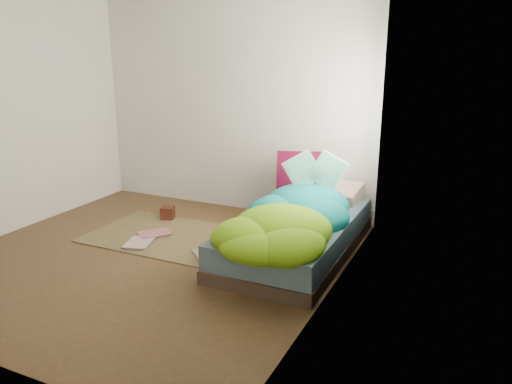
% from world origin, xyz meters
% --- Properties ---
extents(ground, '(3.50, 3.50, 0.00)m').
position_xyz_m(ground, '(0.00, 0.00, 0.00)').
color(ground, '#492E1C').
rests_on(ground, ground).
extents(room_walls, '(3.54, 3.54, 2.62)m').
position_xyz_m(room_walls, '(0.01, 0.01, 1.63)').
color(room_walls, silver).
rests_on(room_walls, ground).
extents(bed, '(1.00, 2.00, 0.34)m').
position_xyz_m(bed, '(1.22, 0.72, 0.17)').
color(bed, '#3D2B21').
rests_on(bed, ground).
extents(duvet, '(0.96, 1.84, 0.34)m').
position_xyz_m(duvet, '(1.22, 0.50, 0.51)').
color(duvet, '#07636F').
rests_on(duvet, bed).
extents(rug, '(1.60, 1.10, 0.01)m').
position_xyz_m(rug, '(-0.15, 0.55, 0.01)').
color(rug, brown).
rests_on(rug, ground).
extents(pillow_floral, '(0.67, 0.45, 0.15)m').
position_xyz_m(pillow_floral, '(1.30, 1.50, 0.41)').
color(pillow_floral, beige).
rests_on(pillow_floral, bed).
extents(pillow_magenta, '(0.52, 0.30, 0.49)m').
position_xyz_m(pillow_magenta, '(0.99, 1.43, 0.59)').
color(pillow_magenta, '#430417').
rests_on(pillow_magenta, bed).
extents(open_book, '(0.51, 0.30, 0.31)m').
position_xyz_m(open_book, '(1.27, 1.08, 0.84)').
color(open_book, '#2B7D29').
rests_on(open_book, duvet).
extents(wooden_box, '(0.18, 0.18, 0.14)m').
position_xyz_m(wooden_box, '(-0.46, 1.00, 0.08)').
color(wooden_box, '#39130D').
rests_on(wooden_box, rug).
extents(floor_book_a, '(0.33, 0.38, 0.02)m').
position_xyz_m(floor_book_a, '(-0.38, 0.18, 0.02)').
color(floor_book_a, beige).
rests_on(floor_book_a, rug).
extents(floor_book_b, '(0.39, 0.40, 0.03)m').
position_xyz_m(floor_book_b, '(-0.37, 0.56, 0.03)').
color(floor_book_b, '#C67275').
rests_on(floor_book_b, rug).
extents(floor_book_c, '(0.39, 0.38, 0.02)m').
position_xyz_m(floor_book_c, '(0.42, 0.18, 0.02)').
color(floor_book_c, tan).
rests_on(floor_book_c, rug).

